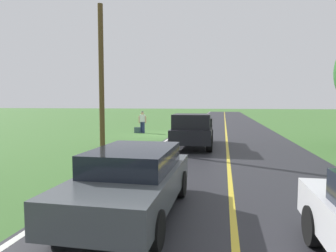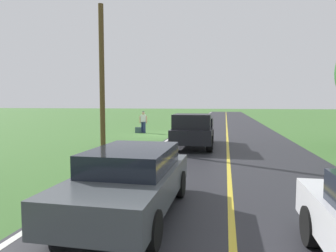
# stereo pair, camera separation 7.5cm
# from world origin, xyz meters

# --- Properties ---
(ground_plane) EXTENTS (200.00, 200.00, 0.00)m
(ground_plane) POSITION_xyz_m (0.00, 0.00, 0.00)
(ground_plane) COLOR #427033
(road_surface) EXTENTS (7.93, 120.00, 0.00)m
(road_surface) POSITION_xyz_m (-4.96, 0.00, 0.00)
(road_surface) COLOR #28282D
(road_surface) RESTS_ON ground
(lane_edge_line) EXTENTS (0.16, 117.60, 0.00)m
(lane_edge_line) POSITION_xyz_m (-1.17, 0.00, 0.01)
(lane_edge_line) COLOR silver
(lane_edge_line) RESTS_ON ground
(lane_centre_line) EXTENTS (0.14, 117.60, 0.00)m
(lane_centre_line) POSITION_xyz_m (-4.96, 0.00, 0.01)
(lane_centre_line) COLOR gold
(lane_centre_line) RESTS_ON ground
(hitchhiker_walking) EXTENTS (0.62, 0.51, 1.75)m
(hitchhiker_walking) POSITION_xyz_m (1.62, -1.06, 0.98)
(hitchhiker_walking) COLOR navy
(hitchhiker_walking) RESTS_ON ground
(suitcase_carried) EXTENTS (0.47, 0.24, 0.45)m
(suitcase_carried) POSITION_xyz_m (2.03, -0.95, 0.23)
(suitcase_carried) COLOR #384C56
(suitcase_carried) RESTS_ON ground
(pickup_truck_passing) EXTENTS (2.21, 5.45, 1.82)m
(pickup_truck_passing) POSITION_xyz_m (-3.13, 5.85, 0.97)
(pickup_truck_passing) COLOR black
(pickup_truck_passing) RESTS_ON ground
(sedan_ahead_same_lane) EXTENTS (1.96, 4.41, 1.41)m
(sedan_ahead_same_lane) POSITION_xyz_m (-2.82, 15.75, 0.75)
(sedan_ahead_same_lane) COLOR #4C5156
(sedan_ahead_same_lane) RESTS_ON ground
(utility_pole_roadside) EXTENTS (0.28, 0.28, 7.71)m
(utility_pole_roadside) POSITION_xyz_m (1.88, 6.33, 3.85)
(utility_pole_roadside) COLOR brown
(utility_pole_roadside) RESTS_ON ground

